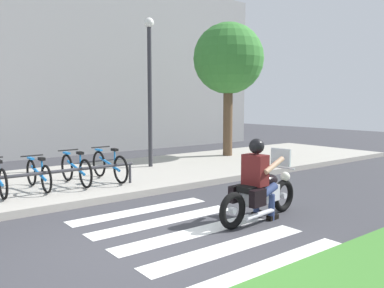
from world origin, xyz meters
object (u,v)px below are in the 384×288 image
Objects in this scene: bike_rack at (25,176)px; tree_near_rack at (228,60)px; bicycle_5 at (109,166)px; street_lamp at (150,80)px; bicycle_4 at (76,169)px; motorcycle at (260,194)px; bicycle_3 at (38,174)px; rider at (258,174)px.

tree_near_rack reaches higher than bike_rack.
bicycle_5 is 6.28m from tree_near_rack.
bike_rack is at bearing -156.55° from street_lamp.
street_lamp is at bearing -173.35° from tree_near_rack.
bicycle_4 is 1.36m from bike_rack.
motorcycle reaches higher than bicycle_4.
bike_rack is at bearing -156.02° from bicycle_4.
motorcycle is 7.80m from tree_near_rack.
street_lamp reaches higher than bicycle_3.
tree_near_rack is (5.31, 1.56, 2.96)m from bicycle_5.
bicycle_5 is 0.37× the size of bike_rack.
motorcycle is 1.33× the size of bicycle_3.
bicycle_5 is (-0.77, 4.08, -0.30)m from rider.
rider is at bearing -128.86° from tree_near_rack.
rider is at bearing -59.22° from bicycle_3.
bicycle_3 is 0.33× the size of bike_rack.
bicycle_5 is at bearing 100.68° from rider.
tree_near_rack is at bearing 51.14° from rider.
bicycle_5 is (0.83, 0.00, 0.00)m from bicycle_4.
bicycle_5 is at bearing 14.94° from bike_rack.
street_lamp is 0.93× the size of tree_near_rack.
bicycle_5 reaches higher than bike_rack.
street_lamp is (3.96, 1.72, 2.08)m from bike_rack.
tree_near_rack reaches higher than bicycle_4.
tree_near_rack is at bearing 6.65° from street_lamp.
rider is 4.76m from bicycle_3.
bicycle_4 is (-1.68, 4.07, 0.06)m from motorcycle.
bicycle_4 is 7.00m from tree_near_rack.
bicycle_4 is at bearing -165.73° from tree_near_rack.
tree_near_rack is (3.43, 0.40, 0.82)m from street_lamp.
rider is at bearing -101.98° from street_lamp.
tree_near_rack reaches higher than motorcycle.
bicycle_3 is 0.36× the size of street_lamp.
bicycle_4 is 0.35× the size of bike_rack.
tree_near_rack is at bearing 12.62° from bicycle_3.
bicycle_5 is at bearing -0.03° from bicycle_3.
bicycle_3 is 0.83m from bicycle_4.
bike_rack is at bearing -164.02° from tree_near_rack.
bike_rack is 1.08× the size of street_lamp.
street_lamp is at bearing 23.45° from bike_rack.
bicycle_3 is (-2.51, 4.07, 0.03)m from motorcycle.
rider reaches higher than bicycle_5.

